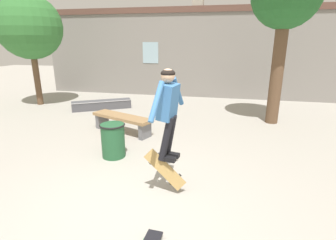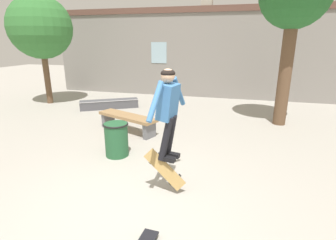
{
  "view_description": "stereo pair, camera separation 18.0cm",
  "coord_description": "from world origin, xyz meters",
  "px_view_note": "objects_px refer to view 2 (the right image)",
  "views": [
    {
      "loc": [
        1.17,
        -3.25,
        2.42
      ],
      "look_at": [
        0.34,
        0.56,
        1.23
      ],
      "focal_mm": 28.0,
      "sensor_mm": 36.0,
      "label": 1
    },
    {
      "loc": [
        1.35,
        -3.2,
        2.42
      ],
      "look_at": [
        0.34,
        0.56,
        1.23
      ],
      "focal_mm": 28.0,
      "sensor_mm": 36.0,
      "label": 2
    }
  ],
  "objects_px": {
    "park_bench": "(127,119)",
    "skate_ledge": "(109,104)",
    "skateboard_flipping": "(165,170)",
    "tree_left": "(40,28)",
    "trash_bin": "(116,139)",
    "skater": "(168,107)"
  },
  "relations": [
    {
      "from": "park_bench",
      "to": "trash_bin",
      "type": "xyz_separation_m",
      "value": [
        0.4,
        -1.5,
        0.04
      ]
    },
    {
      "from": "trash_bin",
      "to": "tree_left",
      "type": "bearing_deg",
      "value": 140.91
    },
    {
      "from": "park_bench",
      "to": "trash_bin",
      "type": "bearing_deg",
      "value": -52.7
    },
    {
      "from": "park_bench",
      "to": "skate_ledge",
      "type": "height_order",
      "value": "park_bench"
    },
    {
      "from": "skater",
      "to": "skateboard_flipping",
      "type": "relative_size",
      "value": 2.08
    },
    {
      "from": "skater",
      "to": "skateboard_flipping",
      "type": "height_order",
      "value": "skater"
    },
    {
      "from": "tree_left",
      "to": "park_bench",
      "type": "xyz_separation_m",
      "value": [
        4.4,
        -2.4,
        -2.51
      ]
    },
    {
      "from": "skater",
      "to": "trash_bin",
      "type": "bearing_deg",
      "value": 155.0
    },
    {
      "from": "skater",
      "to": "skateboard_flipping",
      "type": "distance_m",
      "value": 1.03
    },
    {
      "from": "trash_bin",
      "to": "skater",
      "type": "bearing_deg",
      "value": -36.0
    },
    {
      "from": "skate_ledge",
      "to": "skateboard_flipping",
      "type": "xyz_separation_m",
      "value": [
        3.48,
        -4.83,
        0.25
      ]
    },
    {
      "from": "tree_left",
      "to": "skateboard_flipping",
      "type": "height_order",
      "value": "tree_left"
    },
    {
      "from": "park_bench",
      "to": "skate_ledge",
      "type": "xyz_separation_m",
      "value": [
        -1.68,
        2.2,
        -0.19
      ]
    },
    {
      "from": "tree_left",
      "to": "park_bench",
      "type": "height_order",
      "value": "tree_left"
    },
    {
      "from": "park_bench",
      "to": "trash_bin",
      "type": "relative_size",
      "value": 2.55
    },
    {
      "from": "park_bench",
      "to": "skater",
      "type": "xyz_separation_m",
      "value": [
        1.83,
        -2.54,
        1.09
      ]
    },
    {
      "from": "tree_left",
      "to": "trash_bin",
      "type": "height_order",
      "value": "tree_left"
    },
    {
      "from": "trash_bin",
      "to": "skater",
      "type": "relative_size",
      "value": 0.51
    },
    {
      "from": "park_bench",
      "to": "skateboard_flipping",
      "type": "xyz_separation_m",
      "value": [
        1.8,
        -2.63,
        0.06
      ]
    },
    {
      "from": "park_bench",
      "to": "skater",
      "type": "distance_m",
      "value": 3.32
    },
    {
      "from": "skater",
      "to": "tree_left",
      "type": "bearing_deg",
      "value": 152.6
    },
    {
      "from": "skate_ledge",
      "to": "skater",
      "type": "xyz_separation_m",
      "value": [
        3.51,
        -4.74,
        1.28
      ]
    }
  ]
}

